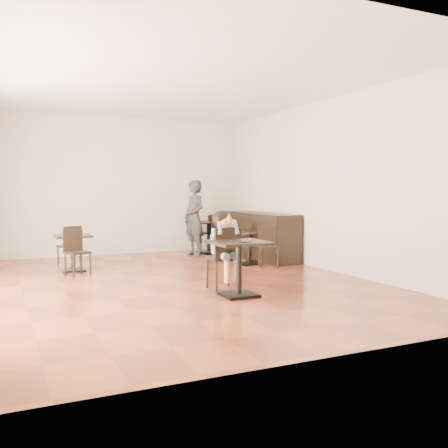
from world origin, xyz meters
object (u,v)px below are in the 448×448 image
cafe_table_left (73,253)px  chair_mid_a (243,242)px  cafe_table_mid (249,248)px  chair_left_b (78,253)px  chair_mid_b (268,247)px  chair_back_a (211,233)px  child_chair (223,258)px  chair_back_b (224,236)px  chair_left_a (69,246)px  child_table (239,269)px  adult_patron (194,218)px  cafe_table_back (208,237)px  child (223,250)px

cafe_table_left → chair_mid_a: (3.49, -0.09, 0.07)m
cafe_table_mid → chair_left_b: size_ratio=0.83×
chair_mid_b → chair_back_a: bearing=110.1°
child_chair → chair_back_b: (1.65, 3.51, -0.02)m
chair_left_a → chair_back_b: bearing=165.2°
child_table → chair_back_b: size_ratio=0.87×
adult_patron → chair_left_b: adult_patron is taller
child_table → adult_patron: (1.01, 4.31, 0.47)m
cafe_table_left → chair_left_b: bearing=-90.0°
chair_mid_b → chair_back_b: chair_back_b is taller
cafe_table_back → chair_mid_b: size_ratio=0.94×
chair_left_a → chair_left_b: same height
child_chair → cafe_table_left: (-1.82, 2.70, -0.14)m
cafe_table_left → chair_back_b: (3.47, 0.81, 0.12)m
cafe_table_mid → chair_back_a: 2.23m
child_table → chair_left_a: chair_left_a is taller
cafe_table_left → child_chair: bearing=-56.1°
chair_back_a → child_table: bearing=59.3°
chair_mid_b → chair_back_b: bearing=110.3°
chair_mid_a → cafe_table_mid: bearing=95.7°
adult_patron → cafe_table_left: 3.07m
child_chair → cafe_table_back: child_chair is taller
chair_back_b → chair_mid_b: bearing=-101.2°
cafe_table_mid → chair_left_a: chair_left_a is taller
cafe_table_back → chair_left_b: 3.83m
child_table → child_chair: child_chair is taller
chair_mid_a → chair_left_a: (-3.49, 0.64, 0.00)m
cafe_table_left → cafe_table_back: size_ratio=0.89×
cafe_table_back → chair_mid_b: chair_mid_b is taller
adult_patron → cafe_table_left: size_ratio=2.57×
cafe_table_back → chair_left_b: chair_left_b is taller
child_chair → cafe_table_left: size_ratio=1.40×
cafe_table_back → chair_left_a: size_ratio=0.93×
child_chair → chair_mid_b: bearing=-137.8°
adult_patron → chair_mid_b: adult_patron is taller
chair_mid_b → chair_back_a: size_ratio=0.89×
cafe_table_mid → child_table: bearing=-120.4°
child → adult_patron: adult_patron is taller
child_chair → child: 0.12m
chair_mid_a → chair_left_b: size_ratio=0.99×
child → child_table: bearing=-90.0°
chair_mid_b → child_table: bearing=-109.4°
child → cafe_table_mid: (1.53, 2.07, -0.26)m
child_chair → chair_back_b: child_chair is taller
cafe_table_mid → cafe_table_back: (-0.04, 2.00, 0.04)m
child_chair → chair_mid_a: bearing=-122.6°
child_table → cafe_table_back: (1.49, 4.61, -0.02)m
cafe_table_left → chair_left_b: 0.55m
child → chair_back_a: 4.59m
chair_left_a → chair_mid_b: bearing=134.5°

